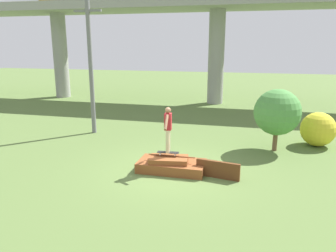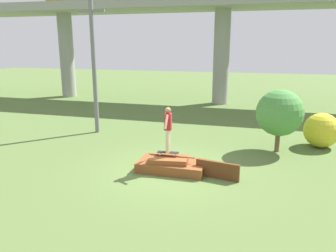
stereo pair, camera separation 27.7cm
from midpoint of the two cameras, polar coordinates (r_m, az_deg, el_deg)
name	(u,v)px [view 2 (the right image)]	position (r m, az deg, el deg)	size (l,w,h in m)	color
ground_plane	(171,171)	(11.05, 1.34, -7.77)	(80.00, 80.00, 0.00)	#567038
scrap_pile	(171,165)	(10.96, 1.26, -6.80)	(2.21, 1.14, 0.54)	brown
scrap_plank_loose	(217,170)	(10.48, 9.35, -7.59)	(1.40, 0.36, 0.55)	#5B3319
skateboard	(168,153)	(10.89, 0.73, -4.65)	(0.73, 0.26, 0.09)	black
skater	(168,127)	(10.64, 0.74, -0.17)	(0.23, 1.04, 1.51)	#C6B78E
highway_overpass	(223,13)	(23.45, 9.92, 18.85)	(44.00, 4.48, 7.02)	gray
utility_pole	(94,65)	(15.58, -12.28, 10.40)	(1.30, 0.20, 6.14)	slate
tree_behind_left	(280,113)	(13.31, 19.44, 2.16)	(1.79, 1.79, 2.45)	brown
bush_yellow_flowering	(322,130)	(14.75, 25.67, -0.68)	(1.41, 1.41, 1.41)	gold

